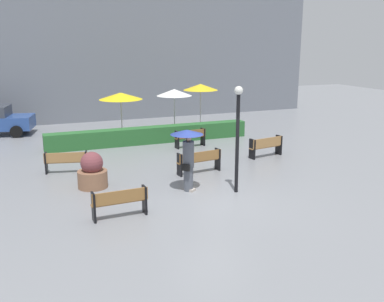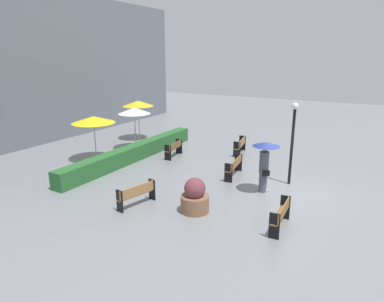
{
  "view_description": "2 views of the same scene",
  "coord_description": "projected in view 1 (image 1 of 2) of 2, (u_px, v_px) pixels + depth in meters",
  "views": [
    {
      "loc": [
        -5.48,
        -11.94,
        4.89
      ],
      "look_at": [
        0.39,
        2.74,
        0.91
      ],
      "focal_mm": 40.71,
      "sensor_mm": 36.0,
      "label": 1
    },
    {
      "loc": [
        -13.05,
        -2.78,
        5.41
      ],
      "look_at": [
        0.09,
        4.67,
        1.1
      ],
      "focal_mm": 31.62,
      "sensor_mm": 36.0,
      "label": 2
    }
  ],
  "objects": [
    {
      "name": "pedestrian_with_umbrella",
      "position": [
        188.0,
        150.0,
        14.33
      ],
      "size": [
        1.08,
        1.08,
        2.12
      ],
      "color": "#4C515B",
      "rests_on": "ground"
    },
    {
      "name": "bench_near_left",
      "position": [
        120.0,
        201.0,
        12.31
      ],
      "size": [
        1.61,
        0.39,
        0.84
      ],
      "color": "olive",
      "rests_on": "ground"
    },
    {
      "name": "patio_umbrella_white",
      "position": [
        174.0,
        93.0,
        22.83
      ],
      "size": [
        1.86,
        1.86,
        2.48
      ],
      "color": "silver",
      "rests_on": "ground"
    },
    {
      "name": "building_facade",
      "position": [
        108.0,
        46.0,
        27.2
      ],
      "size": [
        28.0,
        1.2,
        9.25
      ],
      "primitive_type": "cube",
      "color": "slate",
      "rests_on": "ground"
    },
    {
      "name": "bench_far_left",
      "position": [
        66.0,
        161.0,
        16.57
      ],
      "size": [
        1.63,
        0.68,
        0.82
      ],
      "color": "#9E7242",
      "rests_on": "ground"
    },
    {
      "name": "lamp_post",
      "position": [
        238.0,
        128.0,
        14.05
      ],
      "size": [
        0.28,
        0.28,
        3.53
      ],
      "color": "black",
      "rests_on": "ground"
    },
    {
      "name": "patio_umbrella_yellow",
      "position": [
        121.0,
        96.0,
        22.29
      ],
      "size": [
        2.22,
        2.22,
        2.36
      ],
      "color": "silver",
      "rests_on": "ground"
    },
    {
      "name": "patio_umbrella_yellow_far",
      "position": [
        201.0,
        87.0,
        24.76
      ],
      "size": [
        1.98,
        1.98,
        2.56
      ],
      "color": "silver",
      "rests_on": "ground"
    },
    {
      "name": "planter_pot",
      "position": [
        92.0,
        172.0,
        14.91
      ],
      "size": [
        1.02,
        1.02,
        1.26
      ],
      "color": "brown",
      "rests_on": "ground"
    },
    {
      "name": "bench_mid_center",
      "position": [
        200.0,
        160.0,
        16.54
      ],
      "size": [
        1.81,
        0.56,
        0.86
      ],
      "color": "olive",
      "rests_on": "ground"
    },
    {
      "name": "ground_plane",
      "position": [
        213.0,
        199.0,
        13.92
      ],
      "size": [
        60.0,
        60.0,
        0.0
      ],
      "primitive_type": "plane",
      "color": "gray"
    },
    {
      "name": "hedge_strip",
      "position": [
        151.0,
        135.0,
        21.55
      ],
      "size": [
        10.14,
        0.7,
        0.81
      ],
      "primitive_type": "cube",
      "color": "#28602D",
      "rests_on": "ground"
    },
    {
      "name": "bench_back_row",
      "position": [
        190.0,
        137.0,
        20.66
      ],
      "size": [
        1.55,
        0.55,
        0.85
      ],
      "color": "brown",
      "rests_on": "ground"
    },
    {
      "name": "bench_far_right",
      "position": [
        266.0,
        145.0,
        18.9
      ],
      "size": [
        1.66,
        0.64,
        0.87
      ],
      "color": "#9E7242",
      "rests_on": "ground"
    }
  ]
}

